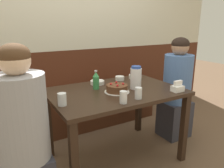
{
  "coord_description": "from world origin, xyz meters",
  "views": [
    {
      "loc": [
        -1.04,
        -1.73,
        1.38
      ],
      "look_at": [
        -0.01,
        0.05,
        0.8
      ],
      "focal_mm": 35.0,
      "sensor_mm": 36.0,
      "label": 1
    }
  ],
  "objects": [
    {
      "name": "bench_seat",
      "position": [
        0.0,
        0.83,
        0.23
      ],
      "size": [
        2.09,
        0.38,
        0.46
      ],
      "color": "#472314",
      "rests_on": "ground_plane"
    },
    {
      "name": "ground_plane",
      "position": [
        0.0,
        0.0,
        0.0
      ],
      "size": [
        12.0,
        12.0,
        0.0
      ],
      "primitive_type": "plane",
      "color": "brown"
    },
    {
      "name": "bowl_soup_white",
      "position": [
        -0.06,
        0.28,
        0.77
      ],
      "size": [
        0.15,
        0.15,
        0.04
      ],
      "color": "white",
      "rests_on": "dining_table"
    },
    {
      "name": "person_teal_shirt",
      "position": [
        -0.89,
        -0.26,
        0.62
      ],
      "size": [
        0.35,
        0.35,
        1.26
      ],
      "color": "#33333D",
      "rests_on": "ground_plane"
    },
    {
      "name": "soju_bottle",
      "position": [
        -0.14,
        0.13,
        0.84
      ],
      "size": [
        0.06,
        0.06,
        0.19
      ],
      "color": "#388E4C",
      "rests_on": "dining_table"
    },
    {
      "name": "birthday_cake",
      "position": [
        -0.02,
        -0.06,
        0.78
      ],
      "size": [
        0.24,
        0.24,
        0.09
      ],
      "color": "white",
      "rests_on": "dining_table"
    },
    {
      "name": "dining_table",
      "position": [
        0.0,
        0.0,
        0.65
      ],
      "size": [
        1.26,
        0.85,
        0.75
      ],
      "color": "black",
      "rests_on": "ground_plane"
    },
    {
      "name": "glass_tumbler_short",
      "position": [
        -0.57,
        -0.14,
        0.8
      ],
      "size": [
        0.07,
        0.07,
        0.1
      ],
      "color": "silver",
      "rests_on": "dining_table"
    },
    {
      "name": "bowl_side_dish",
      "position": [
        0.44,
        0.28,
        0.77
      ],
      "size": [
        0.15,
        0.15,
        0.04
      ],
      "color": "white",
      "rests_on": "dining_table"
    },
    {
      "name": "bowl_rice_small",
      "position": [
        0.24,
        0.3,
        0.77
      ],
      "size": [
        0.1,
        0.1,
        0.04
      ],
      "color": "white",
      "rests_on": "dining_table"
    },
    {
      "name": "napkin_holder",
      "position": [
        0.49,
        -0.33,
        0.79
      ],
      "size": [
        0.11,
        0.08,
        0.11
      ],
      "color": "white",
      "rests_on": "dining_table"
    },
    {
      "name": "back_wall",
      "position": [
        0.0,
        1.05,
        1.25
      ],
      "size": [
        4.8,
        0.04,
        2.5
      ],
      "color": "#4C2314",
      "rests_on": "ground_plane"
    },
    {
      "name": "glass_shot_small",
      "position": [
        0.04,
        -0.31,
        0.8
      ],
      "size": [
        0.06,
        0.06,
        0.1
      ],
      "color": "silver",
      "rests_on": "dining_table"
    },
    {
      "name": "glass_water_tall",
      "position": [
        -0.13,
        -0.34,
        0.8
      ],
      "size": [
        0.06,
        0.06,
        0.1
      ],
      "color": "silver",
      "rests_on": "dining_table"
    },
    {
      "name": "water_pitcher",
      "position": [
        0.2,
        -0.06,
        0.86
      ],
      "size": [
        0.11,
        0.11,
        0.23
      ],
      "color": "white",
      "rests_on": "dining_table"
    },
    {
      "name": "person_pale_blue_shirt",
      "position": [
        0.89,
        0.05,
        0.59
      ],
      "size": [
        0.34,
        0.33,
        1.22
      ],
      "rotation": [
        0.0,
        0.0,
        3.14
      ],
      "color": "#33333D",
      "rests_on": "ground_plane"
    }
  ]
}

